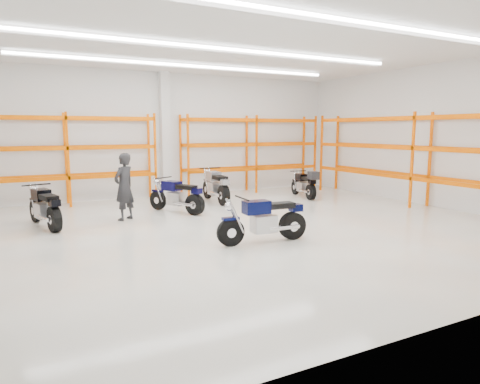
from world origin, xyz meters
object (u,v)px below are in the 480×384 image
structural_column (165,135)px  motorcycle_back_d (305,184)px  standing_man (124,187)px  motorcycle_main (267,221)px  motorcycle_back_a (45,208)px  motorcycle_back_b (178,197)px  motorcycle_back_c (216,187)px

structural_column → motorcycle_back_d: bearing=-31.1°
motorcycle_back_d → standing_man: standing_man is taller
motorcycle_main → motorcycle_back_a: motorcycle_back_a is taller
motorcycle_back_b → motorcycle_back_c: motorcycle_back_c is taller
motorcycle_main → standing_man: standing_man is taller
motorcycle_main → motorcycle_back_d: (4.42, 4.68, 0.00)m
motorcycle_back_d → standing_man: 6.71m
motorcycle_back_c → motorcycle_back_d: (3.25, -0.59, -0.04)m
structural_column → standing_man: bearing=-123.2°
motorcycle_back_d → standing_man: (-6.64, -0.88, 0.43)m
motorcycle_back_c → motorcycle_back_d: bearing=-10.2°
motorcycle_main → standing_man: bearing=120.4°
motorcycle_main → motorcycle_back_b: 4.14m
motorcycle_back_a → standing_man: (1.99, 0.01, 0.42)m
motorcycle_back_c → motorcycle_back_d: size_ratio=1.17×
standing_man → motorcycle_main: bearing=84.6°
motorcycle_main → motorcycle_back_b: size_ratio=1.10×
motorcycle_back_a → structural_column: (4.28, 3.51, 1.76)m
motorcycle_back_d → structural_column: bearing=148.9°
motorcycle_back_c → motorcycle_back_b: bearing=-146.4°
motorcycle_back_c → structural_column: 2.88m
motorcycle_main → structural_column: 7.52m
motorcycle_back_b → standing_man: (-1.63, -0.30, 0.43)m
motorcycle_back_b → structural_column: size_ratio=0.42×
motorcycle_back_c → motorcycle_back_a: bearing=-164.7°
motorcycle_back_b → standing_man: 1.71m
structural_column → motorcycle_back_c: bearing=-61.7°
motorcycle_main → motorcycle_back_c: (1.16, 5.27, 0.05)m
motorcycle_back_b → standing_man: bearing=-169.5°
standing_man → motorcycle_back_a: bearing=-35.7°
motorcycle_back_c → standing_man: standing_man is taller
motorcycle_back_a → structural_column: 5.81m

